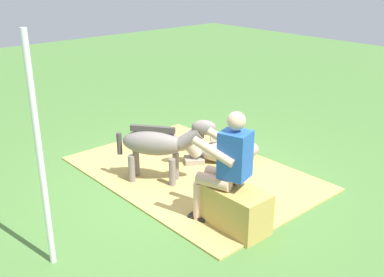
% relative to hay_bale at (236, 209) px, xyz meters
% --- Properties ---
extents(ground_plane, '(24.00, 24.00, 0.00)m').
position_rel_hay_bale_xyz_m(ground_plane, '(1.16, -0.33, -0.24)').
color(ground_plane, '#4C7A38').
extents(hay_patch, '(3.39, 2.31, 0.02)m').
position_rel_hay_bale_xyz_m(hay_patch, '(1.38, -0.58, -0.23)').
color(hay_patch, tan).
rests_on(hay_patch, ground).
extents(hay_bale, '(0.73, 0.42, 0.48)m').
position_rel_hay_bale_xyz_m(hay_bale, '(0.00, 0.00, 0.00)').
color(hay_bale, tan).
rests_on(hay_bale, ground).
extents(person_seated, '(0.72, 0.54, 1.36)m').
position_rel_hay_bale_xyz_m(person_seated, '(0.16, 0.03, 0.51)').
color(person_seated, '#D8AD8C').
rests_on(person_seated, ground).
extents(pony_standing, '(1.15, 0.95, 0.93)m').
position_rel_hay_bale_xyz_m(pony_standing, '(1.47, -0.07, 0.32)').
color(pony_standing, slate).
rests_on(pony_standing, ground).
extents(pony_lying, '(0.95, 1.27, 0.42)m').
position_rel_hay_bale_xyz_m(pony_lying, '(1.38, -1.18, -0.05)').
color(pony_lying, gray).
rests_on(pony_lying, ground).
extents(tent_pole_left, '(0.06, 0.06, 2.30)m').
position_rel_hay_bale_xyz_m(tent_pole_left, '(0.78, 1.82, 0.91)').
color(tent_pole_left, silver).
rests_on(tent_pole_left, ground).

